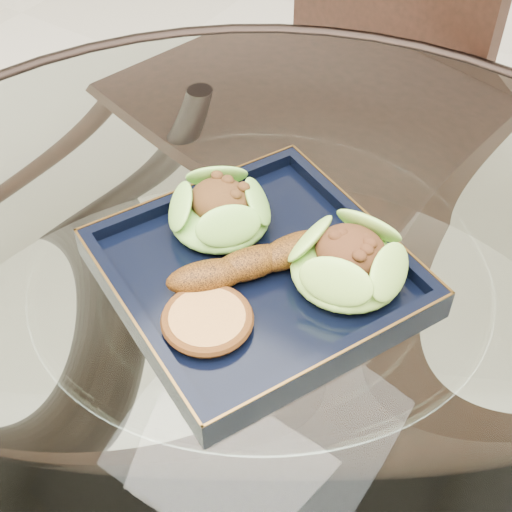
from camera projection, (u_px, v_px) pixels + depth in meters
The scene contains 7 objects.
dining_table at pixel (260, 397), 0.82m from camera, with size 1.13×1.13×0.77m.
dining_chair at pixel (329, 153), 1.25m from camera, with size 0.50×0.50×0.95m.
navy_plate at pixel (256, 277), 0.71m from camera, with size 0.27×0.27×0.02m, color black.
lettuce_wrap_left at pixel (220, 213), 0.74m from camera, with size 0.10×0.10×0.04m, color #5EA730.
lettuce_wrap_right at pixel (348, 264), 0.68m from camera, with size 0.11×0.11×0.04m, color #70B033.
roasted_plantain at pixel (250, 263), 0.69m from camera, with size 0.16×0.03×0.03m, color #63330A.
crumb_patty at pixel (207, 321), 0.65m from camera, with size 0.07×0.07×0.01m, color #C38541.
Camera 1 is at (0.25, -0.38, 1.29)m, focal length 50.00 mm.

